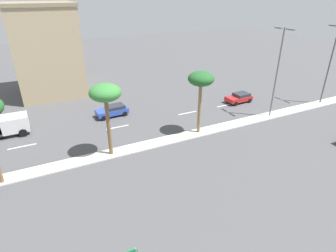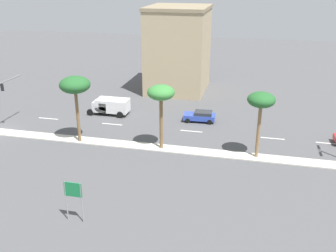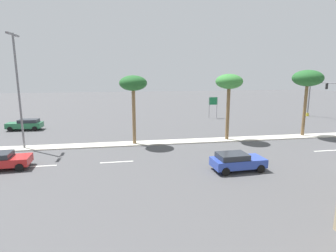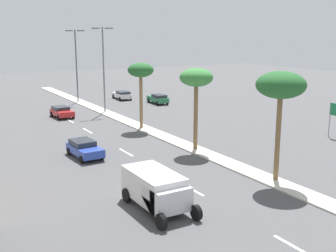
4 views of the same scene
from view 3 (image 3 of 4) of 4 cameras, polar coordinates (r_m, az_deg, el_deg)
The scene contains 15 objects.
ground_plane at distance 30.10m, azimuth -0.79°, elevation -3.51°, with size 160.00×160.00×0.00m, color #4C4C4F.
median_curb at distance 29.96m, azimuth -16.40°, elevation -3.92°, with size 1.80×73.28×0.12m, color beige.
lane_stripe_near at distance 31.33m, azimuth 30.10°, elevation -4.45°, with size 0.20×2.80×0.01m, color silver.
lane_stripe_leading at distance 25.97m, azimuth 11.85°, elevation -6.14°, with size 0.20×2.80×0.01m, color silver.
lane_stripe_front at distance 24.23m, azimuth -10.58°, elevation -7.36°, with size 0.20×2.80×0.01m, color silver.
lane_stripe_left at distance 25.17m, azimuth -25.23°, elevation -7.56°, with size 0.20×2.80×0.01m, color silver.
traffic_signal_gantry at distance 49.22m, azimuth 31.35°, elevation 5.80°, with size 19.75×0.53×6.53m.
directional_road_sign at distance 46.39m, azimuth 9.35°, elevation 4.70°, with size 0.10×1.47×3.50m.
palm_tree_trailing at distance 36.22m, azimuth 26.99°, elevation 8.65°, with size 3.44×3.44×7.74m.
palm_tree_far at distance 31.13m, azimuth 12.56°, elevation 8.65°, with size 2.96×2.96×7.29m.
palm_tree_inboard at distance 28.69m, azimuth -7.24°, elevation 8.44°, with size 2.85×2.85×7.16m.
street_lamp_front at distance 30.39m, azimuth -28.72°, elevation 7.73°, with size 2.90×0.24×11.07m.
sedan_blue_leading at distance 22.34m, azimuth 14.08°, elevation -7.07°, with size 2.20×4.21×1.41m.
sedan_red_trailing at distance 25.66m, azimuth -31.15°, elevation -6.07°, with size 2.21×3.98×1.35m.
sedan_green_front at distance 41.13m, azimuth -27.45°, elevation 0.31°, with size 2.09×4.49×1.45m.
Camera 3 is at (-28.76, 33.04, 7.63)m, focal length 29.37 mm.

